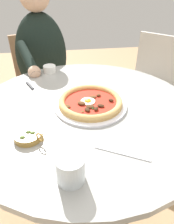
{
  "coord_description": "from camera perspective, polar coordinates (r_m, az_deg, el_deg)",
  "views": [
    {
      "loc": [
        0.09,
        0.71,
        1.21
      ],
      "look_at": [
        -0.0,
        0.01,
        0.72
      ],
      "focal_mm": 32.97,
      "sensor_mm": 36.0,
      "label": 1
    }
  ],
  "objects": [
    {
      "name": "cafe_chair_diner",
      "position": [
        1.68,
        -12.57,
        9.06
      ],
      "size": [
        0.48,
        0.48,
        0.82
      ],
      "color": "#957050",
      "rests_on": "ground"
    },
    {
      "name": "cafe_chair_spare_near",
      "position": [
        1.68,
        17.68,
        8.25
      ],
      "size": [
        0.6,
        0.6,
        0.82
      ],
      "color": "beige",
      "rests_on": "ground"
    },
    {
      "name": "ground_plane",
      "position": [
        1.41,
        -0.29,
        -24.66
      ],
      "size": [
        6.0,
        6.0,
        0.02
      ],
      "primitive_type": "cube",
      "color": "tan"
    },
    {
      "name": "pizza_on_plate",
      "position": [
        0.86,
        0.94,
        2.69
      ],
      "size": [
        0.31,
        0.31,
        0.04
      ],
      "color": "white",
      "rests_on": "dining_table"
    },
    {
      "name": "steak_knife",
      "position": [
        1.03,
        -14.99,
        6.43
      ],
      "size": [
        0.09,
        0.19,
        0.01
      ],
      "color": "silver",
      "rests_on": "dining_table"
    },
    {
      "name": "fork_utensil",
      "position": [
        0.67,
        9.62,
        -11.25
      ],
      "size": [
        0.16,
        0.09,
        0.0
      ],
      "color": "#BCBCC1",
      "rests_on": "dining_table"
    },
    {
      "name": "dining_table",
      "position": [
        0.96,
        -0.39,
        -7.11
      ],
      "size": [
        0.96,
        0.96,
        0.73
      ],
      "color": "#999993",
      "rests_on": "ground"
    },
    {
      "name": "ramekin_capers",
      "position": [
        1.19,
        -10.36,
        11.76
      ],
      "size": [
        0.07,
        0.07,
        0.04
      ],
      "color": "white",
      "rests_on": "dining_table"
    },
    {
      "name": "olive_pan",
      "position": [
        0.73,
        -15.93,
        -6.26
      ],
      "size": [
        0.11,
        0.1,
        0.05
      ],
      "color": "olive",
      "rests_on": "dining_table"
    },
    {
      "name": "diner_person",
      "position": [
        1.56,
        -11.43,
        7.56
      ],
      "size": [
        0.41,
        0.55,
        1.17
      ],
      "color": "#282833",
      "rests_on": "ground"
    },
    {
      "name": "water_glass",
      "position": [
        0.57,
        -4.55,
        -15.82
      ],
      "size": [
        0.08,
        0.08,
        0.08
      ],
      "color": "silver",
      "rests_on": "dining_table"
    }
  ]
}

